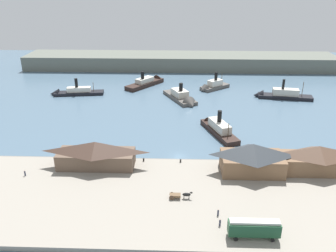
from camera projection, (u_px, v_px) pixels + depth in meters
The scene contains 20 objects.
ground_plane at pixel (179, 157), 102.98m from camera, with size 320.00×320.00×0.00m, color slate.
quay_promenade at pixel (178, 198), 82.58m from camera, with size 110.00×36.00×1.20m, color gray.
seawall_edge at pixel (178, 161), 99.48m from camera, with size 110.00×0.80×1.00m, color slate.
ferry_shed_customs_shed at pixel (96, 154), 94.04m from camera, with size 21.35×7.72×7.44m.
ferry_shed_east_terminal at pixel (252, 158), 91.14m from camera, with size 16.67×9.48×8.28m.
ferry_shed_central_terminal at pixel (318, 159), 91.43m from camera, with size 18.82×7.70×7.58m.
street_tram at pixel (254, 228), 68.30m from camera, with size 10.32×2.56×4.19m.
horse_cart at pixel (180, 195), 81.18m from camera, with size 5.53×1.53×1.87m.
pedestrian_near_east_shed at pixel (220, 223), 72.30m from camera, with size 0.41×0.41×1.66m.
pedestrian_walking_east at pixel (25, 173), 90.58m from camera, with size 0.39×0.39×1.58m.
pedestrian_walking_west at pixel (218, 213), 75.43m from camera, with size 0.39×0.39×1.59m.
mooring_post_east at pixel (144, 160), 97.82m from camera, with size 0.44×0.44×0.90m, color black.
mooring_post_center_east at pixel (181, 161), 97.30m from camera, with size 0.44×0.44×0.90m, color black.
ferry_mid_harbor at pixel (73, 92), 156.82m from camera, with size 24.51×8.07×9.18m.
ferry_approaching_west at pixel (212, 86), 164.21m from camera, with size 15.82×14.36×9.77m.
ferry_approaching_east at pixel (217, 127), 119.06m from camera, with size 12.40×22.60×9.72m.
ferry_departing_north at pixel (183, 98), 148.45m from camera, with size 15.99×23.38×9.93m.
ferry_near_quay at pixel (279, 95), 152.39m from camera, with size 25.79×8.84×10.36m.
ferry_moored_west at pixel (148, 82), 171.15m from camera, with size 19.09×22.93×9.23m.
far_headland at pixel (180, 61), 202.21m from camera, with size 180.00×24.00×8.00m, color #60665B.
Camera 1 is at (0.12, -90.83, 49.49)m, focal length 36.66 mm.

